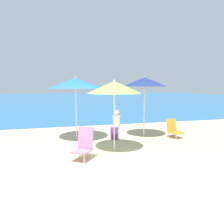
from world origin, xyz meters
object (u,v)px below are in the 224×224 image
(beach_chair_orange, at_px, (174,129))
(beach_chair_pink, at_px, (84,144))
(beach_umbrella_navy, at_px, (145,82))
(beach_umbrella_lime, at_px, (114,87))
(person_seated_near, at_px, (117,124))
(backpack_purple, at_px, (114,133))
(beach_umbrella_blue, at_px, (76,83))

(beach_chair_orange, bearing_deg, beach_chair_pink, -172.49)
(beach_umbrella_navy, height_order, beach_chair_orange, beach_umbrella_navy)
(beach_umbrella_lime, bearing_deg, beach_chair_orange, 21.61)
(beach_umbrella_lime, bearing_deg, person_seated_near, 72.02)
(beach_chair_pink, xyz_separation_m, backpack_purple, (1.31, 1.80, -0.20))
(beach_umbrella_lime, distance_m, person_seated_near, 2.53)
(beach_umbrella_lime, relative_size, beach_chair_pink, 2.46)
(beach_umbrella_navy, xyz_separation_m, beach_umbrella_lime, (-1.53, -1.42, -0.18))
(beach_chair_orange, height_order, person_seated_near, person_seated_near)
(beach_umbrella_lime, xyz_separation_m, backpack_purple, (0.37, 1.29, -1.61))
(beach_chair_pink, height_order, backpack_purple, beach_chair_pink)
(person_seated_near, bearing_deg, beach_chair_orange, -61.03)
(beach_umbrella_navy, relative_size, beach_umbrella_blue, 1.01)
(beach_umbrella_navy, relative_size, beach_chair_pink, 2.67)
(beach_chair_orange, relative_size, person_seated_near, 0.71)
(beach_umbrella_navy, height_order, beach_umbrella_blue, beach_umbrella_navy)
(beach_umbrella_lime, bearing_deg, backpack_purple, 74.13)
(beach_umbrella_blue, distance_m, beach_umbrella_lime, 1.86)
(beach_chair_orange, bearing_deg, beach_umbrella_lime, -174.35)
(beach_chair_pink, relative_size, beach_chair_orange, 1.23)
(beach_chair_orange, xyz_separation_m, backpack_purple, (-2.14, 0.30, -0.11))
(beach_chair_pink, distance_m, person_seated_near, 2.97)
(beach_umbrella_blue, distance_m, beach_chair_orange, 3.84)
(beach_umbrella_blue, height_order, beach_chair_orange, beach_umbrella_blue)
(backpack_purple, bearing_deg, beach_chair_orange, -7.96)
(beach_umbrella_navy, xyz_separation_m, person_seated_near, (-0.88, 0.57, -1.60))
(beach_umbrella_blue, bearing_deg, beach_umbrella_lime, -60.51)
(beach_umbrella_navy, distance_m, beach_chair_pink, 3.52)
(beach_umbrella_navy, height_order, beach_umbrella_lime, beach_umbrella_navy)
(beach_umbrella_navy, bearing_deg, beach_umbrella_lime, -137.05)
(beach_umbrella_blue, height_order, beach_chair_pink, beach_umbrella_blue)
(beach_umbrella_blue, distance_m, backpack_purple, 2.19)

